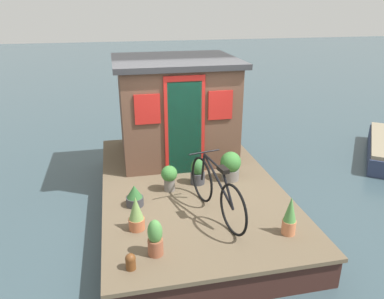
{
  "coord_description": "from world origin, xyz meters",
  "views": [
    {
      "loc": [
        -5.74,
        1.19,
        3.46
      ],
      "look_at": [
        -0.2,
        0.0,
        1.2
      ],
      "focal_mm": 34.89,
      "sensor_mm": 36.0,
      "label": 1
    }
  ],
  "objects_px": {
    "potted_plant_fern": "(136,214)",
    "potted_plant_sage": "(231,166)",
    "bicycle": "(216,191)",
    "potted_plant_ivy": "(290,216)",
    "houseboat_cabin": "(176,108)",
    "mooring_bollard": "(131,261)",
    "potted_plant_thyme": "(198,172)",
    "potted_plant_rosemary": "(169,176)",
    "potted_plant_basil": "(135,196)",
    "potted_plant_succulent": "(155,238)"
  },
  "relations": [
    {
      "from": "potted_plant_fern",
      "to": "potted_plant_sage",
      "type": "xyz_separation_m",
      "value": [
        1.22,
        -1.74,
        0.03
      ]
    },
    {
      "from": "bicycle",
      "to": "potted_plant_ivy",
      "type": "xyz_separation_m",
      "value": [
        -0.66,
        -0.84,
        -0.13
      ]
    },
    {
      "from": "houseboat_cabin",
      "to": "potted_plant_ivy",
      "type": "height_order",
      "value": "houseboat_cabin"
    },
    {
      "from": "mooring_bollard",
      "to": "potted_plant_thyme",
      "type": "bearing_deg",
      "value": -32.31
    },
    {
      "from": "potted_plant_rosemary",
      "to": "potted_plant_basil",
      "type": "distance_m",
      "value": 0.72
    },
    {
      "from": "potted_plant_succulent",
      "to": "mooring_bollard",
      "type": "relative_size",
      "value": 2.36
    },
    {
      "from": "potted_plant_ivy",
      "to": "potted_plant_fern",
      "type": "bearing_deg",
      "value": 74.88
    },
    {
      "from": "potted_plant_ivy",
      "to": "bicycle",
      "type": "bearing_deg",
      "value": 51.73
    },
    {
      "from": "potted_plant_thyme",
      "to": "mooring_bollard",
      "type": "distance_m",
      "value": 2.39
    },
    {
      "from": "potted_plant_sage",
      "to": "mooring_bollard",
      "type": "height_order",
      "value": "potted_plant_sage"
    },
    {
      "from": "potted_plant_succulent",
      "to": "mooring_bollard",
      "type": "xyz_separation_m",
      "value": [
        -0.21,
        0.32,
        -0.13
      ]
    },
    {
      "from": "potted_plant_fern",
      "to": "potted_plant_succulent",
      "type": "bearing_deg",
      "value": -162.84
    },
    {
      "from": "potted_plant_sage",
      "to": "mooring_bollard",
      "type": "bearing_deg",
      "value": 137.47
    },
    {
      "from": "potted_plant_ivy",
      "to": "potted_plant_basil",
      "type": "relative_size",
      "value": 1.64
    },
    {
      "from": "houseboat_cabin",
      "to": "potted_plant_thyme",
      "type": "xyz_separation_m",
      "value": [
        -1.4,
        -0.13,
        -0.77
      ]
    },
    {
      "from": "potted_plant_ivy",
      "to": "houseboat_cabin",
      "type": "bearing_deg",
      "value": 17.77
    },
    {
      "from": "potted_plant_sage",
      "to": "potted_plant_basil",
      "type": "xyz_separation_m",
      "value": [
        -0.56,
        1.72,
        -0.1
      ]
    },
    {
      "from": "potted_plant_ivy",
      "to": "mooring_bollard",
      "type": "bearing_deg",
      "value": 97.47
    },
    {
      "from": "potted_plant_basil",
      "to": "potted_plant_sage",
      "type": "bearing_deg",
      "value": -71.99
    },
    {
      "from": "bicycle",
      "to": "potted_plant_fern",
      "type": "relative_size",
      "value": 3.34
    },
    {
      "from": "bicycle",
      "to": "mooring_bollard",
      "type": "relative_size",
      "value": 8.07
    },
    {
      "from": "potted_plant_succulent",
      "to": "potted_plant_ivy",
      "type": "xyz_separation_m",
      "value": [
        0.07,
        -1.83,
        0.03
      ]
    },
    {
      "from": "potted_plant_rosemary",
      "to": "mooring_bollard",
      "type": "xyz_separation_m",
      "value": [
        -1.86,
        0.76,
        -0.15
      ]
    },
    {
      "from": "potted_plant_sage",
      "to": "potted_plant_basil",
      "type": "bearing_deg",
      "value": 108.01
    },
    {
      "from": "bicycle",
      "to": "potted_plant_rosemary",
      "type": "bearing_deg",
      "value": 31.01
    },
    {
      "from": "bicycle",
      "to": "houseboat_cabin",
      "type": "bearing_deg",
      "value": 3.77
    },
    {
      "from": "bicycle",
      "to": "potted_plant_rosemary",
      "type": "relative_size",
      "value": 3.82
    },
    {
      "from": "potted_plant_ivy",
      "to": "potted_plant_rosemary",
      "type": "bearing_deg",
      "value": 41.38
    },
    {
      "from": "potted_plant_sage",
      "to": "potted_plant_rosemary",
      "type": "height_order",
      "value": "potted_plant_sage"
    },
    {
      "from": "bicycle",
      "to": "potted_plant_succulent",
      "type": "relative_size",
      "value": 3.42
    },
    {
      "from": "bicycle",
      "to": "potted_plant_basil",
      "type": "xyz_separation_m",
      "value": [
        0.54,
        1.15,
        -0.24
      ]
    },
    {
      "from": "houseboat_cabin",
      "to": "potted_plant_rosemary",
      "type": "distance_m",
      "value": 1.76
    },
    {
      "from": "potted_plant_thyme",
      "to": "potted_plant_ivy",
      "type": "height_order",
      "value": "potted_plant_ivy"
    },
    {
      "from": "potted_plant_rosemary",
      "to": "potted_plant_ivy",
      "type": "xyz_separation_m",
      "value": [
        -1.58,
        -1.39,
        0.01
      ]
    },
    {
      "from": "potted_plant_sage",
      "to": "potted_plant_ivy",
      "type": "height_order",
      "value": "potted_plant_ivy"
    },
    {
      "from": "houseboat_cabin",
      "to": "potted_plant_sage",
      "type": "relative_size",
      "value": 4.53
    },
    {
      "from": "potted_plant_succulent",
      "to": "mooring_bollard",
      "type": "distance_m",
      "value": 0.41
    },
    {
      "from": "potted_plant_thyme",
      "to": "potted_plant_basil",
      "type": "bearing_deg",
      "value": 115.39
    },
    {
      "from": "potted_plant_basil",
      "to": "bicycle",
      "type": "bearing_deg",
      "value": -115.02
    },
    {
      "from": "potted_plant_fern",
      "to": "potted_plant_sage",
      "type": "height_order",
      "value": "potted_plant_sage"
    },
    {
      "from": "houseboat_cabin",
      "to": "potted_plant_basil",
      "type": "bearing_deg",
      "value": 152.85
    },
    {
      "from": "potted_plant_fern",
      "to": "mooring_bollard",
      "type": "bearing_deg",
      "value": 170.79
    },
    {
      "from": "potted_plant_succulent",
      "to": "potted_plant_rosemary",
      "type": "relative_size",
      "value": 1.12
    },
    {
      "from": "potted_plant_rosemary",
      "to": "mooring_bollard",
      "type": "bearing_deg",
      "value": 157.92
    },
    {
      "from": "bicycle",
      "to": "potted_plant_thyme",
      "type": "distance_m",
      "value": 1.09
    },
    {
      "from": "potted_plant_sage",
      "to": "houseboat_cabin",
      "type": "bearing_deg",
      "value": 28.07
    },
    {
      "from": "potted_plant_sage",
      "to": "mooring_bollard",
      "type": "xyz_separation_m",
      "value": [
        -2.05,
        1.88,
        -0.16
      ]
    },
    {
      "from": "houseboat_cabin",
      "to": "bicycle",
      "type": "xyz_separation_m",
      "value": [
        -2.47,
        -0.16,
        -0.59
      ]
    },
    {
      "from": "mooring_bollard",
      "to": "potted_plant_basil",
      "type": "bearing_deg",
      "value": -5.9
    },
    {
      "from": "potted_plant_rosemary",
      "to": "potted_plant_fern",
      "type": "bearing_deg",
      "value": 149.06
    }
  ]
}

